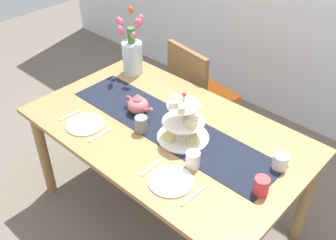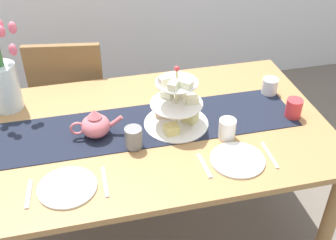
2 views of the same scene
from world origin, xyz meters
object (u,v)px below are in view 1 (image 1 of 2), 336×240
mug_white_text (193,160)px  mug_orange (261,186)px  knife_right (193,196)px  fork_left (71,115)px  dinner_plate_left (85,124)px  teapot (138,105)px  knife_left (100,135)px  tiered_cake_stand (183,124)px  fork_right (150,168)px  dinner_plate_right (171,181)px  dining_table (166,140)px  cream_jug (280,162)px  mug_grey (141,124)px  chair_left (198,92)px  tulip_vase (132,53)px

mug_white_text → mug_orange: 0.37m
knife_right → fork_left: bearing=180.0°
dinner_plate_left → teapot: bearing=65.2°
teapot → knife_left: teapot is taller
tiered_cake_stand → knife_left: bearing=-140.0°
fork_left → fork_right: same height
tiered_cake_stand → mug_orange: (0.56, -0.07, -0.05)m
fork_left → dinner_plate_right: bearing=0.0°
dining_table → dinner_plate_right: size_ratio=7.26×
dining_table → knife_left: bearing=-127.3°
knife_left → cream_jug: bearing=27.0°
fork_left → mug_grey: 0.48m
fork_left → mug_orange: mug_orange is taller
dinner_plate_left → fork_left: (-0.14, 0.00, -0.00)m
cream_jug → fork_right: (-0.49, -0.46, -0.04)m
knife_right → dining_table: bearing=146.5°
chair_left → tiered_cake_stand: tiered_cake_stand is taller
chair_left → cream_jug: (1.01, -0.57, 0.28)m
fork_left → knife_right: size_ratio=0.88×
chair_left → knife_left: (0.10, -1.03, 0.24)m
tiered_cake_stand → tulip_vase: 0.84m
mug_grey → cream_jug: bearing=19.8°
dining_table → fork_right: bearing=-60.4°
dinner_plate_right → tulip_vase: bearing=146.3°
knife_left → fork_right: same height
dining_table → mug_white_text: size_ratio=17.58×
tulip_vase → dinner_plate_left: tulip_vase is taller
tulip_vase → fork_right: bearing=-38.2°
dining_table → knife_right: (0.46, -0.31, 0.10)m
knife_left → fork_right: size_ratio=1.13×
chair_left → mug_white_text: (0.67, -0.87, 0.28)m
teapot → dinner_plate_right: (0.56, -0.31, -0.05)m
tiered_cake_stand → knife_left: tiered_cake_stand is taller
dining_table → knife_right: bearing=-33.5°
fork_right → mug_orange: (0.52, 0.24, 0.04)m
knife_left → knife_right: bearing=0.0°
knife_right → mug_grey: 0.58m
cream_jug → mug_orange: 0.22m
mug_orange → tiered_cake_stand: bearing=173.1°
mug_grey → teapot: bearing=142.0°
dinner_plate_right → fork_right: dinner_plate_right is taller
tiered_cake_stand → fork_left: 0.73m
fork_left → mug_white_text: 0.87m
fork_left → knife_right: (0.99, 0.00, 0.00)m
fork_left → mug_grey: size_ratio=1.58×
teapot → dinner_plate_left: 0.34m
tiered_cake_stand → knife_right: 0.46m
cream_jug → dinner_plate_left: (-1.05, -0.46, -0.04)m
tiered_cake_stand → dinner_plate_right: bearing=-58.7°
fork_right → knife_right: (0.29, 0.00, 0.00)m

